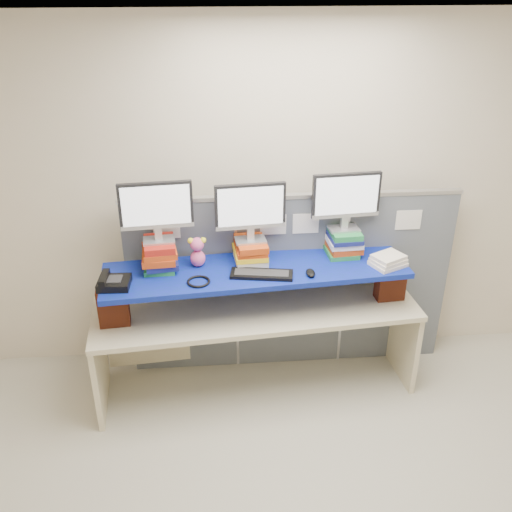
{
  "coord_description": "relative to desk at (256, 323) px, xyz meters",
  "views": [
    {
      "loc": [
        -0.61,
        -2.16,
        3.07
      ],
      "look_at": [
        -0.3,
        1.48,
        1.18
      ],
      "focal_mm": 40.0,
      "sensor_mm": 36.0,
      "label": 1
    }
  ],
  "objects": [
    {
      "name": "room",
      "position": [
        0.3,
        -1.48,
        0.81
      ],
      "size": [
        5.0,
        4.0,
        2.8
      ],
      "color": "beige",
      "rests_on": "ground"
    },
    {
      "name": "cubicle_partition",
      "position": [
        0.3,
        0.3,
        0.18
      ],
      "size": [
        2.6,
        0.06,
        1.53
      ],
      "color": "#515760",
      "rests_on": "ground"
    },
    {
      "name": "desk",
      "position": [
        0.0,
        0.0,
        0.0
      ],
      "size": [
        2.5,
        0.92,
        0.74
      ],
      "rotation": [
        0.0,
        0.0,
        0.09
      ],
      "color": "beige",
      "rests_on": "ground"
    },
    {
      "name": "brick_pier_left",
      "position": [
        -1.03,
        -0.14,
        0.3
      ],
      "size": [
        0.22,
        0.14,
        0.29
      ],
      "primitive_type": "cube",
      "rotation": [
        0.0,
        0.0,
        0.09
      ],
      "color": "maroon",
      "rests_on": "desk"
    },
    {
      "name": "brick_pier_right",
      "position": [
        1.04,
        0.04,
        0.3
      ],
      "size": [
        0.22,
        0.14,
        0.29
      ],
      "primitive_type": "cube",
      "rotation": [
        0.0,
        0.0,
        0.09
      ],
      "color": "maroon",
      "rests_on": "desk"
    },
    {
      "name": "blue_board",
      "position": [
        -0.0,
        0.0,
        0.46
      ],
      "size": [
        2.26,
        0.74,
        0.04
      ],
      "primitive_type": "cube",
      "rotation": [
        0.0,
        0.0,
        0.09
      ],
      "color": "navy",
      "rests_on": "brick_pier_left"
    },
    {
      "name": "book_stack_left",
      "position": [
        -0.69,
        0.06,
        0.59
      ],
      "size": [
        0.27,
        0.32,
        0.22
      ],
      "color": "#22823E",
      "rests_on": "blue_board"
    },
    {
      "name": "book_stack_center",
      "position": [
        -0.03,
        0.12,
        0.57
      ],
      "size": [
        0.26,
        0.32,
        0.17
      ],
      "color": "white",
      "rests_on": "blue_board"
    },
    {
      "name": "book_stack_right",
      "position": [
        0.68,
        0.18,
        0.58
      ],
      "size": [
        0.27,
        0.3,
        0.2
      ],
      "color": "#22823E",
      "rests_on": "blue_board"
    },
    {
      "name": "monitor_left",
      "position": [
        -0.69,
        0.06,
        0.95
      ],
      "size": [
        0.51,
        0.16,
        0.44
      ],
      "rotation": [
        0.0,
        0.0,
        0.09
      ],
      "color": "#B1B1B7",
      "rests_on": "book_stack_left"
    },
    {
      "name": "monitor_center",
      "position": [
        -0.03,
        0.12,
        0.9
      ],
      "size": [
        0.51,
        0.16,
        0.44
      ],
      "rotation": [
        0.0,
        0.0,
        0.09
      ],
      "color": "#B1B1B7",
      "rests_on": "book_stack_center"
    },
    {
      "name": "monitor_right",
      "position": [
        0.68,
        0.18,
        0.94
      ],
      "size": [
        0.51,
        0.16,
        0.44
      ],
      "rotation": [
        0.0,
        0.0,
        0.09
      ],
      "color": "#B1B1B7",
      "rests_on": "book_stack_right"
    },
    {
      "name": "keyboard",
      "position": [
        0.03,
        -0.12,
        0.5
      ],
      "size": [
        0.46,
        0.22,
        0.03
      ],
      "rotation": [
        0.0,
        0.0,
        -0.17
      ],
      "color": "black",
      "rests_on": "blue_board"
    },
    {
      "name": "mouse",
      "position": [
        0.38,
        -0.14,
        0.5
      ],
      "size": [
        0.08,
        0.12,
        0.04
      ],
      "primitive_type": "ellipsoid",
      "rotation": [
        0.0,
        0.0,
        0.14
      ],
      "color": "black",
      "rests_on": "blue_board"
    },
    {
      "name": "desk_phone",
      "position": [
        -1.0,
        -0.18,
        0.52
      ],
      "size": [
        0.22,
        0.2,
        0.09
      ],
      "rotation": [
        0.0,
        0.0,
        -0.04
      ],
      "color": "black",
      "rests_on": "blue_board"
    },
    {
      "name": "headset",
      "position": [
        -0.42,
        -0.18,
        0.49
      ],
      "size": [
        0.19,
        0.19,
        0.02
      ],
      "primitive_type": "torus",
      "rotation": [
        0.0,
        0.0,
        -0.14
      ],
      "color": "black",
      "rests_on": "blue_board"
    },
    {
      "name": "plush_toy",
      "position": [
        -0.42,
        0.07,
        0.6
      ],
      "size": [
        0.13,
        0.1,
        0.23
      ],
      "rotation": [
        0.0,
        0.0,
        -0.1
      ],
      "color": "#E65793",
      "rests_on": "blue_board"
    },
    {
      "name": "binder_stack",
      "position": [
        0.97,
        -0.04,
        0.52
      ],
      "size": [
        0.3,
        0.27,
        0.08
      ],
      "rotation": [
        0.0,
        0.0,
        0.47
      ],
      "color": "white",
      "rests_on": "blue_board"
    }
  ]
}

